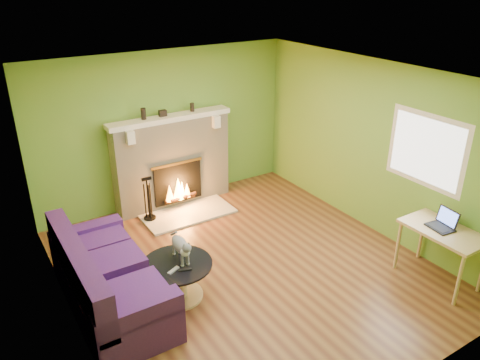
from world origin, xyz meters
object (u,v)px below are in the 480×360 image
object	(u,v)px
coffee_table	(178,278)
desk	(443,236)
sofa	(106,281)
cat	(180,247)

from	to	relation	value
coffee_table	desk	xyz separation A→B (m)	(3.01, -1.48, 0.38)
sofa	coffee_table	xyz separation A→B (m)	(0.80, -0.28, -0.08)
desk	sofa	bearing A→B (deg)	155.17
coffee_table	cat	xyz separation A→B (m)	(0.08, 0.05, 0.39)
coffee_table	desk	distance (m)	3.38
sofa	desk	world-z (taller)	sofa
sofa	cat	bearing A→B (deg)	-14.85
sofa	coffee_table	bearing A→B (deg)	-19.53
cat	coffee_table	bearing A→B (deg)	-143.55
coffee_table	desk	size ratio (longest dim) A/B	0.85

